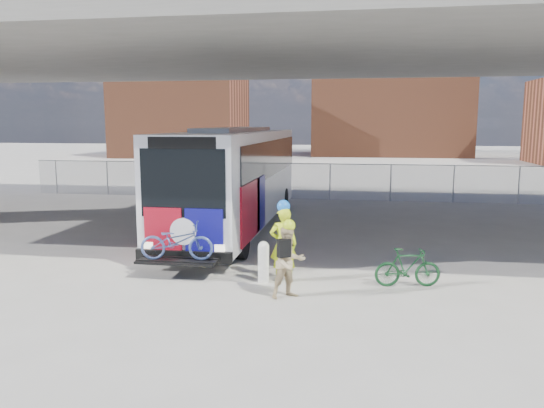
% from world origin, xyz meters
% --- Properties ---
extents(ground, '(160.00, 160.00, 0.00)m').
position_xyz_m(ground, '(0.00, 0.00, 0.00)').
color(ground, '#9E9991').
rests_on(ground, ground).
extents(bus, '(2.67, 12.97, 3.69)m').
position_xyz_m(bus, '(-2.00, 4.10, 2.11)').
color(bus, silver).
rests_on(bus, ground).
extents(overpass, '(40.00, 16.00, 7.95)m').
position_xyz_m(overpass, '(0.00, 4.00, 6.54)').
color(overpass, '#605E59').
rests_on(overpass, ground).
extents(chainlink_fence, '(30.00, 0.06, 30.00)m').
position_xyz_m(chainlink_fence, '(0.00, 12.00, 1.42)').
color(chainlink_fence, gray).
rests_on(chainlink_fence, ground).
extents(brick_buildings, '(54.00, 22.00, 12.00)m').
position_xyz_m(brick_buildings, '(1.23, 48.23, 5.42)').
color(brick_buildings, brown).
rests_on(brick_buildings, ground).
extents(smokestack, '(2.20, 2.20, 25.00)m').
position_xyz_m(smokestack, '(14.00, 55.00, 12.50)').
color(smokestack, brown).
rests_on(smokestack, ground).
extents(bollard, '(0.27, 0.27, 1.02)m').
position_xyz_m(bollard, '(0.17, -2.41, 0.54)').
color(bollard, silver).
rests_on(bollard, ground).
extents(cyclist_hivis, '(0.75, 0.57, 2.02)m').
position_xyz_m(cyclist_hivis, '(0.63, -2.21, 0.97)').
color(cyclist_hivis, '#D3F019').
rests_on(cyclist_hivis, ground).
extents(cyclist_tan, '(1.00, 0.95, 1.78)m').
position_xyz_m(cyclist_tan, '(0.92, -3.47, 0.84)').
color(cyclist_tan, tan).
rests_on(cyclist_tan, ground).
extents(bike_parked, '(1.61, 0.69, 0.94)m').
position_xyz_m(bike_parked, '(3.60, -2.21, 0.47)').
color(bike_parked, '#133C1D').
rests_on(bike_parked, ground).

